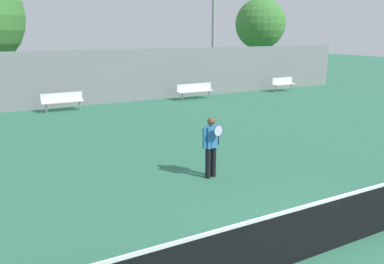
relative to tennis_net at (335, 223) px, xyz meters
The scene contains 8 objects.
ground_plane 0.51m from the tennis_net, ahead, with size 100.00×100.00×0.00m, color #337556.
tennis_net is the anchor object (origin of this frame).
tennis_player 3.94m from the tennis_net, 92.36° to the left, with size 0.53×0.44×1.61m.
bench_courtside_near 18.64m from the tennis_net, 51.64° to the left, with size 1.62×0.40×0.89m.
bench_courtside_far 14.77m from the tennis_net, 98.30° to the left, with size 1.93×0.40×0.89m.
bench_adjacent_court 15.48m from the tennis_net, 70.75° to the left, with size 2.16×0.40×0.89m.
back_fence 15.70m from the tennis_net, 90.00° to the left, with size 33.09×0.06×2.83m.
tree_green_tall 27.45m from the tennis_net, 55.25° to the left, with size 4.21×4.21×6.52m.
Camera 1 is at (-4.88, -4.00, 3.67)m, focal length 35.00 mm.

